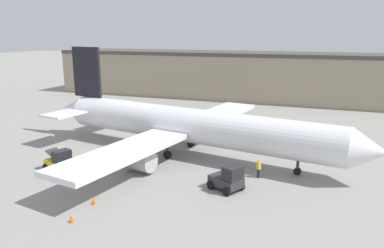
{
  "coord_description": "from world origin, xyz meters",
  "views": [
    {
      "loc": [
        13.85,
        -37.16,
        13.21
      ],
      "look_at": [
        0.0,
        0.0,
        3.55
      ],
      "focal_mm": 35.0,
      "sensor_mm": 36.0,
      "label": 1
    }
  ],
  "objects": [
    {
      "name": "belt_loader_truck",
      "position": [
        -10.34,
        -9.31,
        1.06
      ],
      "size": [
        3.04,
        2.74,
        2.25
      ],
      "rotation": [
        0.0,
        0.0,
        -0.32
      ],
      "color": "yellow",
      "rests_on": "ground_plane"
    },
    {
      "name": "terminal_building",
      "position": [
        5.06,
        38.98,
        4.74
      ],
      "size": [
        97.28,
        12.49,
        9.46
      ],
      "color": "gray",
      "rests_on": "ground_plane"
    },
    {
      "name": "airplane",
      "position": [
        -0.97,
        0.17,
        3.29
      ],
      "size": [
        39.77,
        34.55,
        11.55
      ],
      "rotation": [
        0.0,
        0.0,
        -0.18
      ],
      "color": "white",
      "rests_on": "ground_plane"
    },
    {
      "name": "safety_cone_far",
      "position": [
        -2.98,
        -14.3,
        0.28
      ],
      "size": [
        0.36,
        0.36,
        0.55
      ],
      "color": "#EF590F",
      "rests_on": "ground_plane"
    },
    {
      "name": "baggage_tug",
      "position": [
        6.27,
        -7.96,
        1.06
      ],
      "size": [
        3.32,
        3.06,
        2.32
      ],
      "rotation": [
        0.0,
        0.0,
        -0.48
      ],
      "color": "#2D2D33",
      "rests_on": "ground_plane"
    },
    {
      "name": "ground_plane",
      "position": [
        0.0,
        0.0,
        0.0
      ],
      "size": [
        400.0,
        400.0,
        0.0
      ],
      "primitive_type": "plane",
      "color": "gray"
    },
    {
      "name": "ground_crew_worker",
      "position": [
        8.19,
        -4.14,
        0.96
      ],
      "size": [
        0.4,
        0.4,
        1.8
      ],
      "rotation": [
        0.0,
        0.0,
        0.12
      ],
      "color": "#1E2338",
      "rests_on": "ground_plane"
    },
    {
      "name": "safety_cone_near",
      "position": [
        -2.76,
        -17.33,
        0.28
      ],
      "size": [
        0.36,
        0.36,
        0.55
      ],
      "color": "#EF590F",
      "rests_on": "ground_plane"
    }
  ]
}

